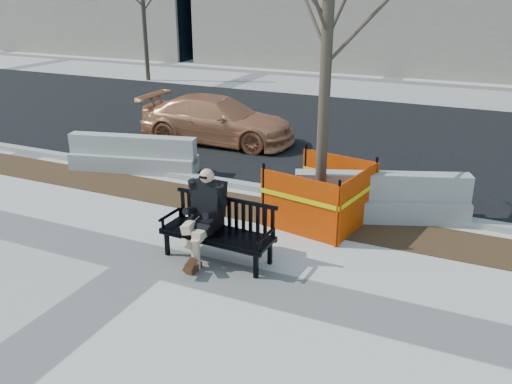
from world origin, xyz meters
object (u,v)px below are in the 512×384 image
Objects in this scene: jersey_barrier_right at (379,219)px; seated_man at (206,254)px; sedan at (218,142)px; bench at (218,259)px; tree_fence at (319,221)px; jersey_barrier_left at (134,171)px.

seated_man is at bearing -151.90° from jersey_barrier_right.
sedan reaches higher than jersey_barrier_right.
bench is 3.34m from jersey_barrier_right.
sedan is at bearing 120.84° from bench.
tree_fence is (1.01, 2.10, 0.00)m from bench.
seated_man is 0.34× the size of sedan.
sedan is (-4.27, 3.97, 0.00)m from tree_fence.
tree_fence is 1.86× the size of jersey_barrier_right.
tree_fence reaches higher than jersey_barrier_right.
jersey_barrier_right is at bearing 55.55° from bench.
jersey_barrier_left is 5.91m from jersey_barrier_right.
bench is 4.93m from jersey_barrier_left.
sedan is 6.28m from jersey_barrier_right.
jersey_barrier_left is (-3.88, 3.04, 0.00)m from bench.
sedan is at bearing 137.13° from tree_fence.
bench is 0.58× the size of jersey_barrier_right.
jersey_barrier_right is at bearing -125.17° from sedan.
seated_man is 3.45m from jersey_barrier_right.
bench is at bearing -115.63° from tree_fence.
tree_fence reaches higher than sedan.
jersey_barrier_right is at bearing 29.76° from tree_fence.
jersey_barrier_right is (2.01, 2.67, 0.00)m from bench.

